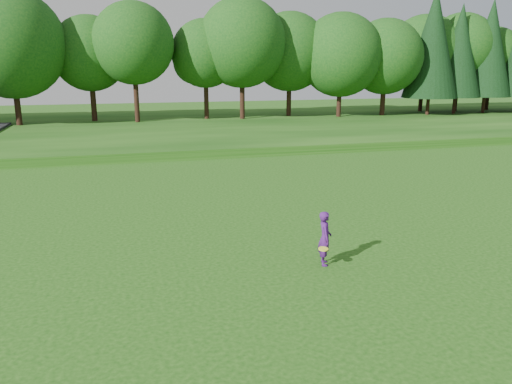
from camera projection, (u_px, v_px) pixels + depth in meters
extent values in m
plane|color=#16470D|center=(237.00, 294.00, 12.90)|extent=(140.00, 140.00, 0.00)
cube|color=#16470D|center=(150.00, 128.00, 44.61)|extent=(130.00, 30.00, 0.60)
cube|color=gray|center=(165.00, 158.00, 31.59)|extent=(130.00, 1.60, 0.04)
imported|color=#481767|center=(325.00, 238.00, 14.63)|extent=(0.53, 0.68, 1.63)
cylinder|color=#F2FF28|center=(323.00, 249.00, 14.22)|extent=(0.29, 0.29, 0.06)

